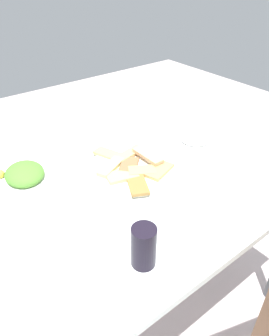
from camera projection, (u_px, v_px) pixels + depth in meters
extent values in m
plane|color=#BDADAD|center=(136.00, 298.00, 1.57)|extent=(6.00, 6.00, 0.00)
cube|color=white|center=(137.00, 180.00, 1.17)|extent=(1.18, 0.89, 0.02)
cylinder|color=#43484D|center=(166.00, 167.00, 1.89)|extent=(0.04, 0.04, 0.70)
cylinder|color=white|center=(131.00, 169.00, 1.19)|extent=(0.33, 0.33, 0.01)
cube|color=tan|center=(110.00, 155.00, 1.26)|extent=(0.10, 0.15, 0.01)
cube|color=olive|center=(137.00, 183.00, 1.10)|extent=(0.12, 0.15, 0.01)
cube|color=tan|center=(159.00, 170.00, 1.17)|extent=(0.13, 0.10, 0.01)
cube|color=#A2633F|center=(129.00, 165.00, 1.19)|extent=(0.11, 0.11, 0.01)
cube|color=tan|center=(148.00, 155.00, 1.22)|extent=(0.05, 0.14, 0.01)
cube|color=tan|center=(122.00, 176.00, 1.14)|extent=(0.12, 0.09, 0.01)
cube|color=#DBCF78|center=(111.00, 167.00, 1.18)|extent=(0.14, 0.10, 0.02)
cube|color=#DDAD62|center=(142.00, 171.00, 1.16)|extent=(0.11, 0.10, 0.01)
cube|color=#E5AD69|center=(130.00, 154.00, 1.26)|extent=(0.14, 0.07, 0.01)
cylinder|color=white|center=(26.00, 179.00, 1.15)|extent=(0.23, 0.23, 0.01)
ellipsoid|color=#528F31|center=(25.00, 174.00, 1.13)|extent=(0.16, 0.18, 0.06)
sphere|color=yellow|center=(0.00, 174.00, 1.14)|extent=(0.03, 0.03, 0.03)
cylinder|color=white|center=(194.00, 142.00, 1.37)|extent=(0.23, 0.23, 0.01)
ellipsoid|color=white|center=(195.00, 138.00, 1.36)|extent=(0.14, 0.15, 0.05)
sphere|color=yellow|center=(193.00, 134.00, 1.38)|extent=(0.03, 0.03, 0.03)
cylinder|color=black|center=(144.00, 247.00, 0.81)|extent=(0.08, 0.08, 0.12)
cylinder|color=silver|center=(162.00, 116.00, 1.47)|extent=(0.07, 0.07, 0.10)
cube|color=white|center=(244.00, 204.00, 1.04)|extent=(0.13, 0.13, 0.00)
cube|color=silver|center=(239.00, 200.00, 1.05)|extent=(0.17, 0.05, 0.00)
cube|color=silver|center=(248.00, 206.00, 1.02)|extent=(0.17, 0.05, 0.00)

